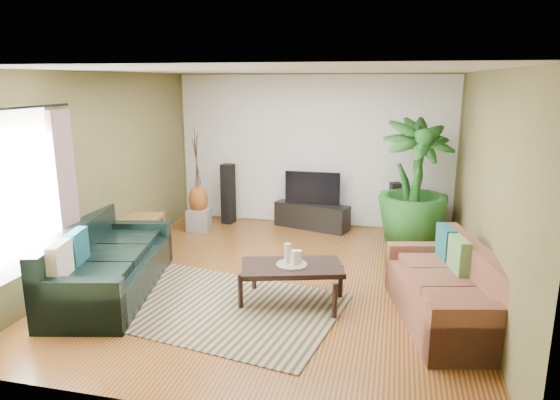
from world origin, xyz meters
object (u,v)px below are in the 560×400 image
(tv_stand, at_px, (312,216))
(potted_plant, at_px, (414,183))
(speaker_right, at_px, (394,208))
(sofa_right, at_px, (444,285))
(speaker_left, at_px, (228,194))
(sofa_left, at_px, (111,259))
(television, at_px, (312,188))
(coffee_table, at_px, (292,284))
(side_table, at_px, (143,234))
(pedestal, at_px, (199,219))
(vase, at_px, (198,200))

(tv_stand, bearing_deg, potted_plant, -1.11)
(tv_stand, xyz_separation_m, speaker_right, (1.43, 0.01, 0.22))
(sofa_right, height_order, speaker_left, speaker_left)
(sofa_left, xyz_separation_m, television, (1.96, 3.31, 0.31))
(speaker_right, bearing_deg, coffee_table, -129.34)
(side_table, bearing_deg, sofa_right, -16.73)
(sofa_left, relative_size, side_table, 3.99)
(tv_stand, relative_size, side_table, 2.32)
(sofa_right, bearing_deg, side_table, -120.11)
(coffee_table, bearing_deg, pedestal, 114.77)
(speaker_left, distance_m, speaker_right, 2.98)
(speaker_right, height_order, potted_plant, potted_plant)
(television, height_order, pedestal, television)
(pedestal, relative_size, side_table, 0.65)
(coffee_table, distance_m, tv_stand, 3.12)
(speaker_left, bearing_deg, speaker_right, 12.01)
(speaker_left, xyz_separation_m, side_table, (-0.74, -1.85, -0.26))
(speaker_right, height_order, side_table, speaker_right)
(tv_stand, relative_size, vase, 2.77)
(coffee_table, xyz_separation_m, vase, (-2.22, 2.55, 0.31))
(speaker_left, relative_size, pedestal, 2.94)
(speaker_left, xyz_separation_m, vase, (-0.37, -0.54, -0.01))
(sofa_right, distance_m, tv_stand, 3.75)
(speaker_right, xyz_separation_m, side_table, (-3.72, -1.89, -0.16))
(television, xyz_separation_m, side_table, (-2.30, -1.89, -0.44))
(potted_plant, bearing_deg, coffee_table, -118.95)
(speaker_right, distance_m, vase, 3.40)
(sofa_left, height_order, vase, sofa_left)
(sofa_left, height_order, sofa_right, same)
(tv_stand, relative_size, speaker_left, 1.21)
(sofa_right, relative_size, speaker_right, 2.15)
(television, xyz_separation_m, vase, (-1.92, -0.58, -0.19))
(tv_stand, relative_size, television, 1.36)
(sofa_left, bearing_deg, coffee_table, -97.68)
(sofa_right, xyz_separation_m, coffee_table, (-1.70, 0.06, -0.19))
(sofa_left, height_order, pedestal, sofa_left)
(sofa_left, distance_m, tv_stand, 3.84)
(coffee_table, distance_m, vase, 3.39)
(sofa_left, distance_m, pedestal, 2.75)
(potted_plant, distance_m, pedestal, 3.72)
(speaker_left, bearing_deg, side_table, -100.50)
(sofa_left, distance_m, sofa_right, 3.95)
(coffee_table, height_order, potted_plant, potted_plant)
(vase, bearing_deg, sofa_left, -90.71)
(potted_plant, xyz_separation_m, vase, (-3.63, -0.01, -0.46))
(sofa_left, bearing_deg, sofa_right, -100.60)
(coffee_table, distance_m, speaker_right, 3.33)
(pedestal, bearing_deg, sofa_right, -33.62)
(coffee_table, height_order, side_table, side_table)
(vase, bearing_deg, tv_stand, 16.29)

